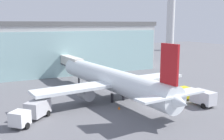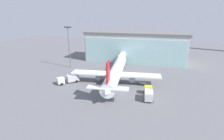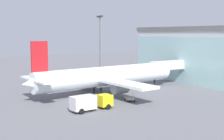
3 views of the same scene
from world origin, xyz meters
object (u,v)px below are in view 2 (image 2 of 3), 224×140
Objects in this scene: jet_bridge at (123,56)px; safety_cone_wingtip at (74,79)px; safety_cone_nose at (106,87)px; catering_truck at (69,79)px; apron_light_mast at (69,44)px; baggage_cart at (142,83)px; fuel_truck at (149,93)px; airplane at (116,72)px.

jet_bridge reaches higher than safety_cone_wingtip.
safety_cone_nose is 1.00× the size of safety_cone_wingtip.
catering_truck is at bearing 175.41° from safety_cone_nose.
baggage_cart is (32.65, -11.59, -10.10)m from apron_light_mast.
baggage_cart is (24.48, 5.07, -0.97)m from catering_truck.
apron_light_mast is 19.17m from safety_cone_wingtip.
apron_light_mast is at bearing 53.67° from fuel_truck.
airplane is 11.64× the size of baggage_cart.
apron_light_mast is 27.17m from airplane.
airplane reaches higher than safety_cone_wingtip.
airplane is at bearing 153.45° from catering_truck.
catering_truck reaches higher than safety_cone_nose.
catering_truck reaches higher than safety_cone_wingtip.
safety_cone_nose is at bearing -125.44° from baggage_cart.
catering_truck reaches higher than baggage_cart.
fuel_truck is at bearing -158.66° from jet_bridge.
airplane is 9.60m from baggage_cart.
safety_cone_wingtip is (0.29, 2.90, -1.19)m from catering_truck.
fuel_truck is at bearing -15.63° from safety_cone_wingtip.
baggage_cart is 12.46m from safety_cone_nose.
catering_truck is 12.23× the size of safety_cone_wingtip.
fuel_truck is (35.38, -21.29, -9.13)m from apron_light_mast.
airplane is at bearing 74.37° from safety_cone_nose.
apron_light_mast reaches higher than safety_cone_nose.
airplane is at bearing -177.88° from jet_bridge.
fuel_truck reaches higher than baggage_cart.
fuel_truck is 10.13m from baggage_cart.
safety_cone_wingtip is at bearing 163.36° from safety_cone_nose.
safety_cone_wingtip is (-13.27, -22.66, -4.23)m from jet_bridge.
jet_bridge is 25.30× the size of safety_cone_wingtip.
fuel_truck is 2.33× the size of baggage_cart.
safety_cone_nose is (0.11, -26.66, -4.23)m from jet_bridge.
baggage_cart is at bearing 146.88° from catering_truck.
safety_cone_nose is (-10.82, -6.17, -0.23)m from baggage_cart.
jet_bridge is at bearing 59.66° from safety_cone_wingtip.
fuel_truck is 27.99m from safety_cone_wingtip.
catering_truck is at bearing -63.89° from apron_light_mast.
fuel_truck is at bearing -31.04° from apron_light_mast.
catering_truck is at bearing 75.05° from fuel_truck.
safety_cone_nose is (-13.56, 3.54, -1.19)m from fuel_truck.
fuel_truck reaches higher than safety_cone_wingtip.
airplane is (23.56, -11.58, -7.00)m from apron_light_mast.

